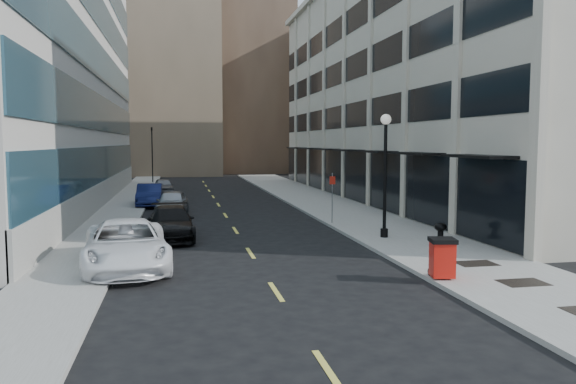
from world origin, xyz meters
name	(u,v)px	position (x,y,z in m)	size (l,w,h in m)	color
ground	(289,311)	(0.00, 0.00, 0.00)	(160.00, 160.00, 0.00)	black
sidewalk_right	(343,211)	(7.50, 20.00, 0.07)	(5.00, 80.00, 0.15)	gray
sidewalk_left	(116,217)	(-6.50, 20.00, 0.07)	(3.00, 80.00, 0.15)	gray
building_right	(434,84)	(16.94, 26.99, 8.99)	(15.30, 46.50, 18.25)	beige
skyline_tan_near	(168,75)	(-4.00, 68.00, 14.00)	(14.00, 18.00, 28.00)	#7D6952
skyline_brown	(248,60)	(8.00, 72.00, 17.00)	(12.00, 16.00, 34.00)	brown
skyline_tan_far	(104,100)	(-14.00, 78.00, 11.00)	(12.00, 14.00, 22.00)	#7D6952
skyline_stone	(321,104)	(18.00, 66.00, 10.00)	(10.00, 14.00, 20.00)	beige
grate_mid	(523,283)	(7.60, 1.00, 0.15)	(1.40, 1.00, 0.01)	black
grate_far	(476,263)	(7.60, 3.80, 0.15)	(1.40, 1.00, 0.01)	black
road_centerline	(230,222)	(0.00, 17.00, 0.01)	(0.15, 68.20, 0.01)	#D8CC4C
traffic_signal	(152,131)	(-5.50, 48.00, 5.72)	(0.66, 0.66, 6.98)	black
car_white_van	(126,245)	(-4.67, 6.00, 0.86)	(2.86, 6.20, 1.72)	white
car_black_pickup	(171,223)	(-3.20, 12.03, 0.75)	(2.10, 5.16, 1.50)	black
car_silver_sedan	(172,202)	(-3.20, 21.00, 0.76)	(1.80, 4.47, 1.52)	#94989C
car_blue_sedan	(150,195)	(-4.80, 25.97, 0.79)	(1.66, 4.77, 1.57)	#141C4C
car_grey_sedan	(163,186)	(-4.06, 35.00, 0.70)	(1.65, 4.09, 1.39)	slate
trash_bin	(442,257)	(5.40, 2.05, 0.84)	(0.94, 0.97, 1.29)	red
lamppost	(385,164)	(6.40, 9.78, 3.51)	(0.48, 0.48, 5.72)	black
sign_post	(332,191)	(5.30, 14.68, 1.86)	(0.31, 0.06, 2.69)	slate
urn_planter	(441,229)	(8.60, 8.61, 0.62)	(0.55, 0.55, 0.77)	black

